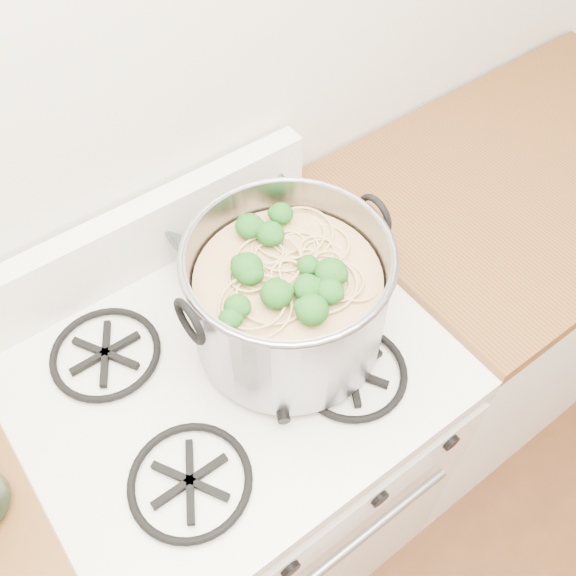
# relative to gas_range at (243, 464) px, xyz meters

# --- Properties ---
(gas_range) EXTENTS (0.76, 0.66, 0.92)m
(gas_range) POSITION_rel_gas_range_xyz_m (0.00, 0.00, 0.00)
(gas_range) COLOR white
(gas_range) RESTS_ON ground
(counter_right) EXTENTS (1.00, 0.65, 0.92)m
(counter_right) POSITION_rel_gas_range_xyz_m (0.88, 0.00, 0.02)
(counter_right) COLOR silver
(counter_right) RESTS_ON ground
(stock_pot) EXTENTS (0.38, 0.35, 0.24)m
(stock_pot) POSITION_rel_gas_range_xyz_m (0.12, -0.02, 0.60)
(stock_pot) COLOR gray
(stock_pot) RESTS_ON gas_range
(spatula) EXTENTS (0.40, 0.41, 0.02)m
(spatula) POSITION_rel_gas_range_xyz_m (0.12, 0.07, 0.50)
(spatula) COLOR black
(spatula) RESTS_ON gas_range
(glass_bowl) EXTENTS (0.13, 0.13, 0.03)m
(glass_bowl) POSITION_rel_gas_range_xyz_m (0.18, 0.27, 0.50)
(glass_bowl) COLOR white
(glass_bowl) RESTS_ON gas_range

